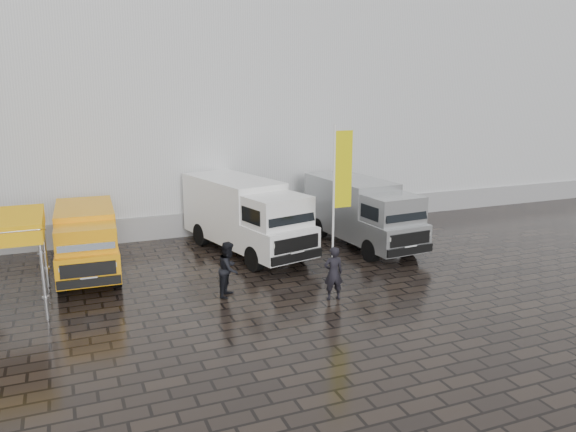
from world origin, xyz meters
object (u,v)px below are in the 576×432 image
Objects in this scene: van_silver at (362,214)px; flagpole at (339,195)px; van_white at (246,217)px; wheelie_bin at (391,208)px; person_tent at (229,269)px; van_yellow at (87,243)px; person_front at (333,273)px.

flagpole reaches higher than van_silver.
van_silver is (4.60, -0.82, -0.09)m from van_white.
flagpole is 5.41× the size of wheelie_bin.
flagpole is at bearing -55.58° from person_tent.
van_yellow is 0.81× the size of van_silver.
wheelie_bin is 0.55× the size of person_tent.
flagpole is 2.68m from person_front.
person_tent is (-3.72, -0.01, -2.03)m from flagpole.
van_yellow is at bearing 80.95° from person_tent.
flagpole is 3.12× the size of person_front.
van_yellow is 5.16× the size of wheelie_bin.
van_white is 3.75× the size of person_tent.
van_yellow is 0.76× the size of van_white.
van_white is 1.25× the size of flagpole.
flagpole reaches higher than wheelie_bin.
person_tent is (-1.90, -4.16, -0.54)m from van_white.
van_white is (5.81, 0.48, 0.26)m from van_yellow.
van_yellow is at bearing 154.24° from flagpole.
flagpole is (-2.79, -3.33, 1.58)m from van_silver.
van_silver is (10.40, -0.35, 0.18)m from van_yellow.
flagpole is at bearing -151.08° from wheelie_bin.
van_yellow is 10.41m from van_silver.
wheelie_bin is 12.41m from person_tent.
van_yellow is 5.83m from van_white.
flagpole is 9.87m from wheelie_bin.
van_white is 4.77m from flagpole.
van_white is 5.72m from person_front.
flagpole reaches higher than van_yellow.
flagpole is 3.00× the size of person_tent.
person_front is at bearing -35.26° from van_yellow.
person_front is at bearing -149.32° from wheelie_bin.
person_tent is at bearing -41.24° from van_yellow.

